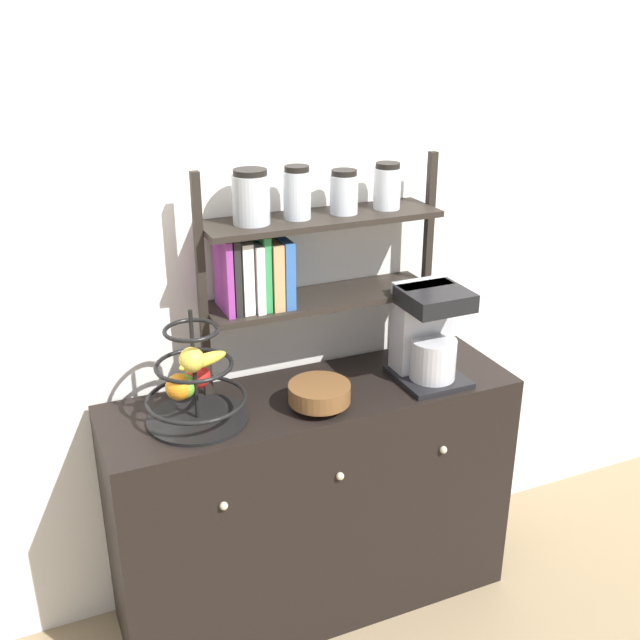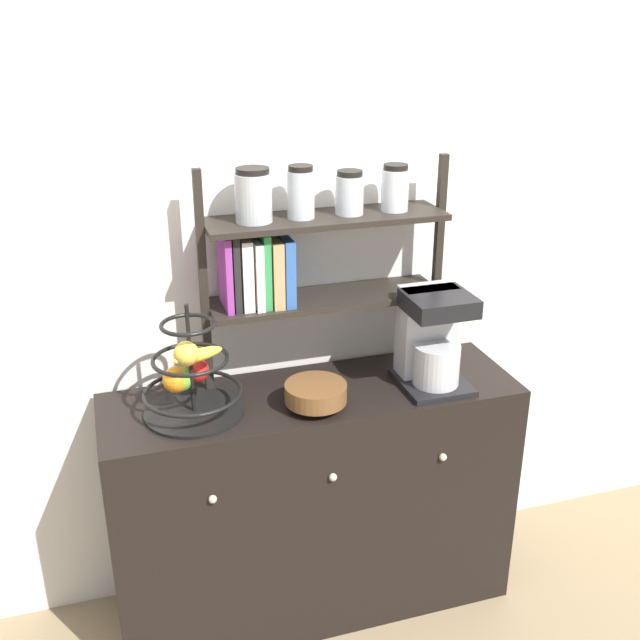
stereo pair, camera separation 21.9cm
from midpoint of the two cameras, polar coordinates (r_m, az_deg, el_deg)
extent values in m
plane|color=#847051|center=(2.62, -1.26, -23.06)|extent=(12.00, 12.00, 0.00)
cube|color=silver|center=(2.31, -5.66, 8.05)|extent=(7.00, 0.05, 2.60)
cube|color=black|center=(2.50, -3.08, -13.72)|extent=(1.28, 0.39, 0.80)
sphere|color=#B2AD8C|center=(2.14, -10.36, -13.86)|extent=(0.02, 0.02, 0.02)
sphere|color=#B2AD8C|center=(2.22, -1.34, -11.90)|extent=(0.02, 0.02, 0.02)
sphere|color=#B2AD8C|center=(2.35, 6.74, -9.87)|extent=(0.02, 0.02, 0.02)
cube|color=black|center=(2.37, 5.64, -4.41)|extent=(0.20, 0.23, 0.02)
cube|color=#B7B7BC|center=(2.35, 5.06, -0.48)|extent=(0.17, 0.09, 0.29)
cylinder|color=#B7B7BC|center=(2.32, 5.95, -3.01)|extent=(0.14, 0.14, 0.13)
cube|color=black|center=(2.25, 6.04, 1.56)|extent=(0.19, 0.18, 0.05)
cylinder|color=black|center=(2.19, -12.17, -7.45)|extent=(0.29, 0.29, 0.01)
cylinder|color=black|center=(2.11, -12.55, -3.45)|extent=(0.01, 0.01, 0.33)
torus|color=black|center=(2.16, -12.31, -5.97)|extent=(0.29, 0.29, 0.01)
torus|color=black|center=(2.11, -12.55, -3.45)|extent=(0.22, 0.22, 0.01)
torus|color=black|center=(2.06, -12.79, -0.82)|extent=(0.16, 0.16, 0.01)
sphere|color=red|center=(2.20, -12.13, -4.28)|extent=(0.07, 0.07, 0.07)
sphere|color=#6BAD33|center=(2.15, -13.28, -5.01)|extent=(0.07, 0.07, 0.07)
sphere|color=orange|center=(2.15, -13.61, -5.05)|extent=(0.08, 0.08, 0.08)
ellipsoid|color=yellow|center=(2.08, -11.92, -3.12)|extent=(0.15, 0.08, 0.04)
sphere|color=gold|center=(2.06, -12.79, -3.05)|extent=(0.07, 0.07, 0.07)
cylinder|color=brown|center=(2.20, -2.91, -6.52)|extent=(0.10, 0.10, 0.02)
cylinder|color=brown|center=(2.18, -2.93, -5.64)|extent=(0.18, 0.18, 0.05)
cube|color=black|center=(2.17, -11.85, 2.17)|extent=(0.02, 0.02, 0.68)
cube|color=black|center=(2.42, 5.62, 4.67)|extent=(0.02, 0.02, 0.68)
cube|color=black|center=(2.30, -2.62, 1.60)|extent=(0.72, 0.20, 0.02)
cube|color=black|center=(2.22, -2.73, 7.68)|extent=(0.72, 0.20, 0.02)
cube|color=#8C338C|center=(2.17, -10.27, 3.39)|extent=(0.02, 0.15, 0.22)
cube|color=black|center=(2.18, -9.67, 3.48)|extent=(0.02, 0.14, 0.22)
cube|color=white|center=(2.19, -8.86, 3.43)|extent=(0.03, 0.14, 0.21)
cube|color=white|center=(2.20, -8.02, 3.42)|extent=(0.02, 0.16, 0.20)
cube|color=#2D8C47|center=(2.20, -7.42, 3.80)|extent=(0.02, 0.14, 0.22)
cube|color=tan|center=(2.21, -6.66, 3.61)|extent=(0.03, 0.16, 0.20)
cube|color=#2D599E|center=(2.22, -5.80, 3.76)|extent=(0.03, 0.16, 0.20)
cylinder|color=#ADB2B7|center=(2.13, -8.26, 9.03)|extent=(0.11, 0.11, 0.14)
cylinder|color=black|center=(2.12, -8.38, 11.05)|extent=(0.10, 0.10, 0.02)
cylinder|color=silver|center=(2.18, -4.57, 9.44)|extent=(0.08, 0.08, 0.14)
cylinder|color=black|center=(2.16, -4.63, 11.41)|extent=(0.07, 0.07, 0.02)
cylinder|color=silver|center=(2.23, -1.01, 9.51)|extent=(0.08, 0.08, 0.11)
cylinder|color=black|center=(2.21, -1.03, 11.14)|extent=(0.08, 0.08, 0.02)
cylinder|color=silver|center=(2.29, 2.37, 9.95)|extent=(0.08, 0.08, 0.12)
cylinder|color=black|center=(2.27, 2.40, 11.67)|extent=(0.07, 0.07, 0.02)
camera|label=1|loc=(0.11, -92.86, -1.20)|focal=42.00mm
camera|label=2|loc=(0.11, 87.14, 1.20)|focal=42.00mm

